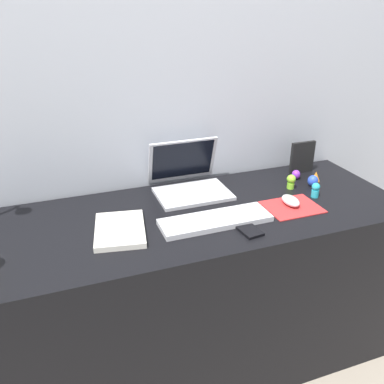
# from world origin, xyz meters

# --- Properties ---
(ground_plane) EXTENTS (6.00, 6.00, 0.00)m
(ground_plane) POSITION_xyz_m (0.00, 0.00, 0.00)
(ground_plane) COLOR gray
(back_wall) EXTENTS (2.97, 0.05, 1.67)m
(back_wall) POSITION_xyz_m (0.00, 0.34, 0.83)
(back_wall) COLOR #B2B7C1
(back_wall) RESTS_ON ground_plane
(desk) EXTENTS (1.77, 0.61, 0.74)m
(desk) POSITION_xyz_m (0.00, 0.00, 0.37)
(desk) COLOR black
(desk) RESTS_ON ground_plane
(laptop) EXTENTS (0.30, 0.27, 0.21)m
(laptop) POSITION_xyz_m (0.10, 0.21, 0.79)
(laptop) COLOR silver
(laptop) RESTS_ON desk
(keyboard) EXTENTS (0.41, 0.13, 0.02)m
(keyboard) POSITION_xyz_m (0.09, -0.10, 0.75)
(keyboard) COLOR silver
(keyboard) RESTS_ON desk
(mousepad) EXTENTS (0.21, 0.17, 0.00)m
(mousepad) POSITION_xyz_m (0.42, -0.09, 0.74)
(mousepad) COLOR red
(mousepad) RESTS_ON desk
(mouse) EXTENTS (0.06, 0.10, 0.03)m
(mouse) POSITION_xyz_m (0.43, -0.07, 0.76)
(mouse) COLOR silver
(mouse) RESTS_ON mousepad
(cell_phone) EXTENTS (0.08, 0.13, 0.01)m
(cell_phone) POSITION_xyz_m (0.18, -0.18, 0.74)
(cell_phone) COLOR black
(cell_phone) RESTS_ON desk
(notebook_pad) EXTENTS (0.21, 0.27, 0.02)m
(notebook_pad) POSITION_xyz_m (-0.25, -0.05, 0.75)
(notebook_pad) COLOR silver
(notebook_pad) RESTS_ON desk
(picture_frame) EXTENTS (0.12, 0.02, 0.15)m
(picture_frame) POSITION_xyz_m (0.66, 0.21, 0.81)
(picture_frame) COLOR black
(picture_frame) RESTS_ON desk
(toy_figurine_blue) EXTENTS (0.04, 0.04, 0.05)m
(toy_figurine_blue) POSITION_xyz_m (0.62, 0.06, 0.76)
(toy_figurine_blue) COLOR blue
(toy_figurine_blue) RESTS_ON desk
(toy_figurine_cyan) EXTENTS (0.03, 0.03, 0.06)m
(toy_figurine_cyan) POSITION_xyz_m (0.56, -0.04, 0.77)
(toy_figurine_cyan) COLOR #28B7CC
(toy_figurine_cyan) RESTS_ON desk
(toy_figurine_lime) EXTENTS (0.04, 0.04, 0.06)m
(toy_figurine_lime) POSITION_xyz_m (0.52, 0.07, 0.77)
(toy_figurine_lime) COLOR #8CDB33
(toy_figurine_lime) RESTS_ON desk
(toy_figurine_orange) EXTENTS (0.04, 0.04, 0.04)m
(toy_figurine_orange) POSITION_xyz_m (0.67, 0.10, 0.76)
(toy_figurine_orange) COLOR orange
(toy_figurine_orange) RESTS_ON desk
(toy_figurine_purple) EXTENTS (0.04, 0.04, 0.04)m
(toy_figurine_purple) POSITION_xyz_m (0.60, 0.15, 0.76)
(toy_figurine_purple) COLOR purple
(toy_figurine_purple) RESTS_ON desk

